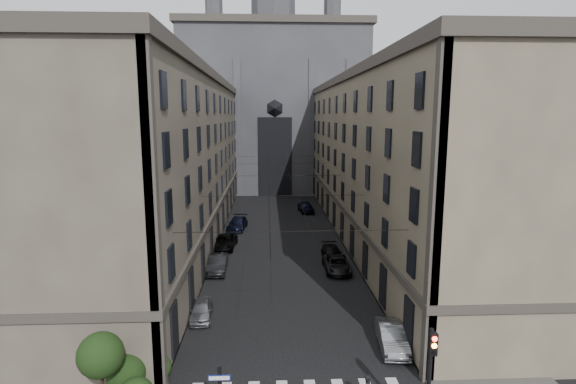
{
  "coord_description": "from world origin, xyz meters",
  "views": [
    {
      "loc": [
        -1.46,
        -15.77,
        14.27
      ],
      "look_at": [
        -0.16,
        11.58,
        9.6
      ],
      "focal_mm": 28.0,
      "sensor_mm": 36.0,
      "label": 1
    }
  ],
  "objects": [
    {
      "name": "car_right_far",
      "position": [
        4.31,
        49.62,
        0.8
      ],
      "size": [
        2.47,
        4.91,
        1.6
      ],
      "primitive_type": "imported",
      "rotation": [
        0.0,
        0.0,
        0.13
      ],
      "color": "black",
      "rests_on": "ground"
    },
    {
      "name": "traffic_light_right",
      "position": [
        5.6,
        1.92,
        3.29
      ],
      "size": [
        0.34,
        0.5,
        5.2
      ],
      "color": "black",
      "rests_on": "ground"
    },
    {
      "name": "building_left",
      "position": [
        -13.44,
        36.0,
        9.34
      ],
      "size": [
        13.6,
        60.6,
        18.85
      ],
      "color": "#473F36",
      "rests_on": "ground"
    },
    {
      "name": "shrub_cluster",
      "position": [
        -8.72,
        5.01,
        1.8
      ],
      "size": [
        3.9,
        4.4,
        3.9
      ],
      "color": "black",
      "rests_on": "sidewalk_left"
    },
    {
      "name": "sidewalk_right",
      "position": [
        10.5,
        36.0,
        0.07
      ],
      "size": [
        7.0,
        80.0,
        0.15
      ],
      "primitive_type": "cube",
      "color": "#383533",
      "rests_on": "ground"
    },
    {
      "name": "tram_wires",
      "position": [
        0.0,
        35.63,
        7.25
      ],
      "size": [
        14.0,
        60.0,
        0.43
      ],
      "color": "black",
      "rests_on": "ground"
    },
    {
      "name": "gothic_tower",
      "position": [
        0.0,
        74.96,
        17.8
      ],
      "size": [
        35.0,
        23.0,
        58.0
      ],
      "color": "#2D2D33",
      "rests_on": "ground"
    },
    {
      "name": "car_right_midfar",
      "position": [
        5.02,
        27.26,
        0.66
      ],
      "size": [
        1.95,
        4.61,
        1.33
      ],
      "primitive_type": "imported",
      "rotation": [
        0.0,
        0.0,
        0.02
      ],
      "color": "black",
      "rests_on": "ground"
    },
    {
      "name": "car_left_near",
      "position": [
        -6.2,
        14.5,
        0.64
      ],
      "size": [
        1.73,
        3.84,
        1.28
      ],
      "primitive_type": "imported",
      "rotation": [
        0.0,
        0.0,
        0.06
      ],
      "color": "gray",
      "rests_on": "ground"
    },
    {
      "name": "car_right_midnear",
      "position": [
        4.94,
        23.79,
        0.69
      ],
      "size": [
        2.3,
        4.98,
        1.38
      ],
      "primitive_type": "imported",
      "rotation": [
        0.0,
        0.0,
        -0.0
      ],
      "color": "black",
      "rests_on": "ground"
    },
    {
      "name": "sidewalk_left",
      "position": [
        -10.5,
        36.0,
        0.07
      ],
      "size": [
        7.0,
        80.0,
        0.15
      ],
      "primitive_type": "cube",
      "color": "#383533",
      "rests_on": "ground"
    },
    {
      "name": "car_right_near",
      "position": [
        6.2,
        9.8,
        0.73
      ],
      "size": [
        1.95,
        4.58,
        1.47
      ],
      "primitive_type": "imported",
      "rotation": [
        0.0,
        0.0,
        -0.09
      ],
      "color": "gray",
      "rests_on": "ground"
    },
    {
      "name": "car_left_midfar",
      "position": [
        -6.2,
        31.49,
        0.74
      ],
      "size": [
        2.84,
        5.47,
        1.47
      ],
      "primitive_type": "imported",
      "rotation": [
        0.0,
        0.0,
        -0.08
      ],
      "color": "black",
      "rests_on": "ground"
    },
    {
      "name": "car_left_far",
      "position": [
        -5.26,
        39.86,
        0.76
      ],
      "size": [
        2.69,
        5.43,
        1.52
      ],
      "primitive_type": "imported",
      "rotation": [
        0.0,
        0.0,
        -0.11
      ],
      "color": "black",
      "rests_on": "ground"
    },
    {
      "name": "building_right",
      "position": [
        13.44,
        36.0,
        9.34
      ],
      "size": [
        13.6,
        60.6,
        18.85
      ],
      "color": "brown",
      "rests_on": "ground"
    },
    {
      "name": "car_left_midnear",
      "position": [
        -6.07,
        24.2,
        0.77
      ],
      "size": [
        1.7,
        4.7,
        1.54
      ],
      "primitive_type": "imported",
      "rotation": [
        0.0,
        0.0,
        0.01
      ],
      "color": "black",
      "rests_on": "ground"
    }
  ]
}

